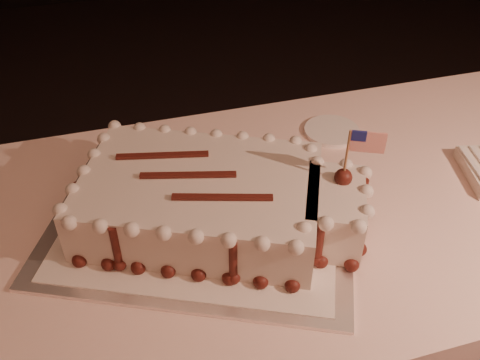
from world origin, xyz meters
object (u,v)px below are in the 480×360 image
object	(u,v)px
cake_board	(202,221)
banquet_table	(305,308)
sheet_cake	(217,201)
side_plate	(332,131)

from	to	relation	value
cake_board	banquet_table	bearing A→B (deg)	25.79
banquet_table	sheet_cake	size ratio (longest dim) A/B	4.04
cake_board	side_plate	world-z (taller)	side_plate
banquet_table	side_plate	world-z (taller)	side_plate
sheet_cake	side_plate	distance (m)	0.43
cake_board	side_plate	xyz separation A→B (m)	(0.38, 0.23, 0.00)
sheet_cake	cake_board	bearing A→B (deg)	155.63
banquet_table	cake_board	xyz separation A→B (m)	(-0.26, -0.00, 0.38)
banquet_table	cake_board	world-z (taller)	cake_board
banquet_table	sheet_cake	distance (m)	0.49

